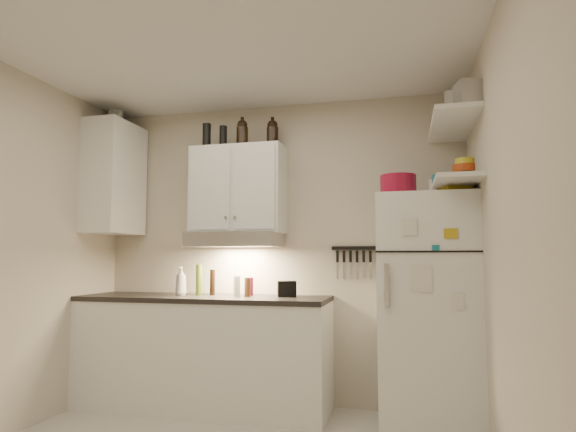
# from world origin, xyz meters

# --- Properties ---
(ceiling) EXTENTS (3.20, 3.00, 0.02)m
(ceiling) POSITION_xyz_m (0.00, 0.00, 2.61)
(ceiling) COLOR silver
(ceiling) RESTS_ON ground
(back_wall) EXTENTS (3.20, 0.02, 2.60)m
(back_wall) POSITION_xyz_m (0.00, 1.51, 1.30)
(back_wall) COLOR beige
(back_wall) RESTS_ON ground
(right_wall) EXTENTS (0.02, 3.00, 2.60)m
(right_wall) POSITION_xyz_m (1.61, 0.00, 1.30)
(right_wall) COLOR beige
(right_wall) RESTS_ON ground
(base_cabinet) EXTENTS (2.10, 0.60, 0.88)m
(base_cabinet) POSITION_xyz_m (-0.55, 1.20, 0.44)
(base_cabinet) COLOR white
(base_cabinet) RESTS_ON floor
(countertop) EXTENTS (2.10, 0.62, 0.04)m
(countertop) POSITION_xyz_m (-0.55, 1.20, 0.90)
(countertop) COLOR black
(countertop) RESTS_ON base_cabinet
(upper_cabinet) EXTENTS (0.80, 0.33, 0.75)m
(upper_cabinet) POSITION_xyz_m (-0.30, 1.33, 1.83)
(upper_cabinet) COLOR white
(upper_cabinet) RESTS_ON back_wall
(side_cabinet) EXTENTS (0.33, 0.55, 1.00)m
(side_cabinet) POSITION_xyz_m (-1.44, 1.20, 1.95)
(side_cabinet) COLOR white
(side_cabinet) RESTS_ON left_wall
(range_hood) EXTENTS (0.76, 0.46, 0.12)m
(range_hood) POSITION_xyz_m (-0.30, 1.27, 1.39)
(range_hood) COLOR silver
(range_hood) RESTS_ON back_wall
(fridge) EXTENTS (0.70, 0.68, 1.70)m
(fridge) POSITION_xyz_m (1.25, 1.16, 0.85)
(fridge) COLOR white
(fridge) RESTS_ON floor
(shelf_hi) EXTENTS (0.30, 0.95, 0.03)m
(shelf_hi) POSITION_xyz_m (1.45, 1.02, 2.20)
(shelf_hi) COLOR white
(shelf_hi) RESTS_ON right_wall
(shelf_lo) EXTENTS (0.30, 0.95, 0.03)m
(shelf_lo) POSITION_xyz_m (1.45, 1.02, 1.76)
(shelf_lo) COLOR white
(shelf_lo) RESTS_ON right_wall
(knife_strip) EXTENTS (0.42, 0.02, 0.03)m
(knife_strip) POSITION_xyz_m (0.70, 1.49, 1.32)
(knife_strip) COLOR black
(knife_strip) RESTS_ON back_wall
(dutch_oven) EXTENTS (0.34, 0.34, 0.15)m
(dutch_oven) POSITION_xyz_m (1.06, 1.08, 1.78)
(dutch_oven) COLOR maroon
(dutch_oven) RESTS_ON fridge
(book_stack) EXTENTS (0.25, 0.28, 0.08)m
(book_stack) POSITION_xyz_m (1.45, 1.06, 1.74)
(book_stack) COLOR #B89717
(book_stack) RESTS_ON fridge
(spice_jar) EXTENTS (0.08, 0.08, 0.11)m
(spice_jar) POSITION_xyz_m (1.31, 1.09, 1.75)
(spice_jar) COLOR silver
(spice_jar) RESTS_ON fridge
(stock_pot) EXTENTS (0.31, 0.31, 0.19)m
(stock_pot) POSITION_xyz_m (1.50, 1.33, 2.31)
(stock_pot) COLOR silver
(stock_pot) RESTS_ON shelf_hi
(tin_a) EXTENTS (0.23, 0.21, 0.20)m
(tin_a) POSITION_xyz_m (1.50, 0.95, 2.31)
(tin_a) COLOR #AAAAAD
(tin_a) RESTS_ON shelf_hi
(tin_b) EXTENTS (0.20, 0.20, 0.17)m
(tin_b) POSITION_xyz_m (1.53, 0.67, 2.30)
(tin_b) COLOR #AAAAAD
(tin_b) RESTS_ON shelf_hi
(bowl_teal) EXTENTS (0.23, 0.23, 0.09)m
(bowl_teal) POSITION_xyz_m (1.50, 1.22, 1.82)
(bowl_teal) COLOR #187184
(bowl_teal) RESTS_ON shelf_lo
(bowl_orange) EXTENTS (0.18, 0.18, 0.05)m
(bowl_orange) POSITION_xyz_m (1.54, 1.13, 1.89)
(bowl_orange) COLOR #CE4213
(bowl_orange) RESTS_ON bowl_teal
(bowl_yellow) EXTENTS (0.14, 0.14, 0.05)m
(bowl_yellow) POSITION_xyz_m (1.54, 1.13, 1.94)
(bowl_yellow) COLOR yellow
(bowl_yellow) RESTS_ON bowl_orange
(plates) EXTENTS (0.27, 0.27, 0.06)m
(plates) POSITION_xyz_m (1.41, 1.02, 1.80)
(plates) COLOR #187184
(plates) RESTS_ON shelf_lo
(growler_a) EXTENTS (0.11, 0.11, 0.24)m
(growler_a) POSITION_xyz_m (-0.25, 1.29, 2.32)
(growler_a) COLOR black
(growler_a) RESTS_ON upper_cabinet
(growler_b) EXTENTS (0.12, 0.12, 0.24)m
(growler_b) POSITION_xyz_m (-0.00, 1.37, 2.32)
(growler_b) COLOR black
(growler_b) RESTS_ON upper_cabinet
(thermos_a) EXTENTS (0.08, 0.08, 0.19)m
(thermos_a) POSITION_xyz_m (-0.43, 1.29, 2.29)
(thermos_a) COLOR black
(thermos_a) RESTS_ON upper_cabinet
(thermos_b) EXTENTS (0.07, 0.07, 0.21)m
(thermos_b) POSITION_xyz_m (-0.57, 1.26, 2.30)
(thermos_b) COLOR black
(thermos_b) RESTS_ON upper_cabinet
(side_jar) EXTENTS (0.16, 0.16, 0.18)m
(side_jar) POSITION_xyz_m (-1.49, 1.28, 2.54)
(side_jar) COLOR silver
(side_jar) RESTS_ON side_cabinet
(soap_bottle) EXTENTS (0.11, 0.11, 0.27)m
(soap_bottle) POSITION_xyz_m (-0.77, 1.22, 1.05)
(soap_bottle) COLOR white
(soap_bottle) RESTS_ON countertop
(pepper_mill) EXTENTS (0.05, 0.05, 0.16)m
(pepper_mill) POSITION_xyz_m (-0.17, 1.21, 1.00)
(pepper_mill) COLOR #57361A
(pepper_mill) RESTS_ON countertop
(oil_bottle) EXTENTS (0.06, 0.06, 0.26)m
(oil_bottle) POSITION_xyz_m (-0.63, 1.26, 1.05)
(oil_bottle) COLOR #465C17
(oil_bottle) RESTS_ON countertop
(vinegar_bottle) EXTENTS (0.05, 0.05, 0.22)m
(vinegar_bottle) POSITION_xyz_m (-0.51, 1.28, 1.03)
(vinegar_bottle) COLOR black
(vinegar_bottle) RESTS_ON countertop
(clear_bottle) EXTENTS (0.07, 0.07, 0.17)m
(clear_bottle) POSITION_xyz_m (-0.26, 1.21, 1.00)
(clear_bottle) COLOR silver
(clear_bottle) RESTS_ON countertop
(red_jar) EXTENTS (0.08, 0.08, 0.15)m
(red_jar) POSITION_xyz_m (-0.20, 1.34, 1.00)
(red_jar) COLOR maroon
(red_jar) RESTS_ON countertop
(caddy) EXTENTS (0.18, 0.15, 0.13)m
(caddy) POSITION_xyz_m (0.15, 1.27, 0.98)
(caddy) COLOR black
(caddy) RESTS_ON countertop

